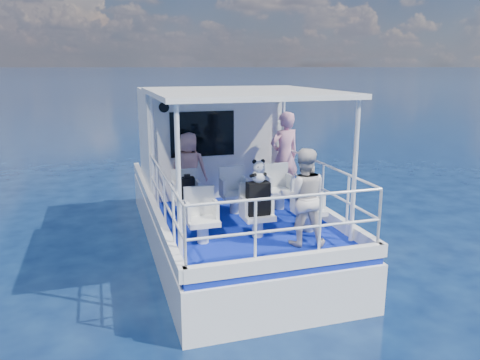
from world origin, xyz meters
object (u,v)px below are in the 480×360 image
object	(u,v)px
passenger_port_fwd	(189,169)
panda	(259,171)
passenger_stbd_aft	(303,197)
backpack_center	(258,199)

from	to	relation	value
passenger_port_fwd	panda	bearing A→B (deg)	130.33
passenger_port_fwd	passenger_stbd_aft	distance (m)	2.91
passenger_port_fwd	passenger_stbd_aft	size ratio (longest dim) A/B	0.96
panda	passenger_stbd_aft	bearing A→B (deg)	-39.46
passenger_port_fwd	passenger_stbd_aft	xyz separation A→B (m)	(1.24, -2.63, 0.03)
backpack_center	passenger_port_fwd	bearing A→B (deg)	107.69
passenger_port_fwd	panda	size ratio (longest dim) A/B	3.94
passenger_stbd_aft	passenger_port_fwd	bearing A→B (deg)	-47.30
backpack_center	panda	distance (m)	0.45
passenger_stbd_aft	panda	distance (m)	0.80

